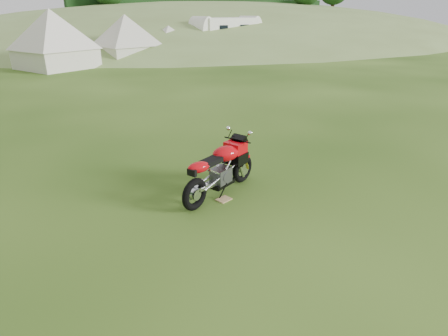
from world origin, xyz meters
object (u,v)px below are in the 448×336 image
tent_mid (126,38)px  tent_right (169,39)px  sport_motorcycle (220,166)px  tent_left (54,41)px  caravan (226,35)px  plywood_board (224,199)px

tent_mid → tent_right: tent_mid is taller
sport_motorcycle → tent_left: bearing=67.7°
tent_left → caravan: 12.21m
plywood_board → tent_right: size_ratio=0.09×
tent_mid → plywood_board: bearing=-114.5°
tent_left → tent_mid: 4.38m
sport_motorcycle → tent_left: size_ratio=0.53×
sport_motorcycle → caravan: caravan is taller
tent_mid → sport_motorcycle: bearing=-114.5°
tent_left → tent_mid: bearing=-10.7°
plywood_board → tent_right: tent_right is taller
sport_motorcycle → plywood_board: 0.56m
tent_mid → caravan: 7.84m
caravan → tent_right: bearing=175.4°
tent_left → tent_mid: (4.29, 0.91, -0.09)m
tent_right → caravan: 4.52m
sport_motorcycle → tent_mid: bearing=54.9°
plywood_board → tent_right: (8.24, 19.75, 1.10)m
tent_right → caravan: caravan is taller
plywood_board → tent_mid: 19.45m
tent_mid → caravan: bearing=-3.2°
caravan → sport_motorcycle: bearing=-126.3°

